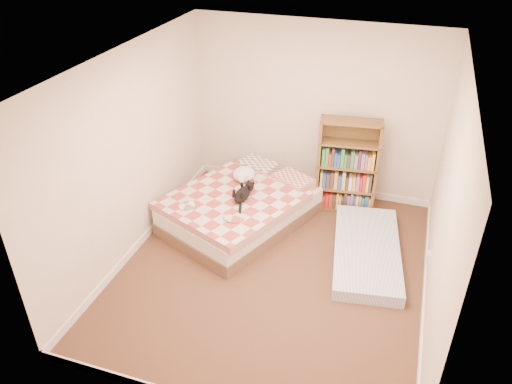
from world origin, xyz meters
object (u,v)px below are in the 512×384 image
(bookshelf, at_px, (346,176))
(white_dog, at_px, (244,174))
(bed, at_px, (241,207))
(black_cat, at_px, (243,193))
(floor_mattress, at_px, (367,251))

(bookshelf, height_order, white_dog, bookshelf)
(bed, height_order, white_dog, white_dog)
(black_cat, height_order, white_dog, white_dog)
(bookshelf, bearing_deg, floor_mattress, -72.79)
(bookshelf, xyz_separation_m, floor_mattress, (0.46, -1.02, -0.43))
(bed, distance_m, floor_mattress, 1.75)
(black_cat, distance_m, white_dog, 0.47)
(bookshelf, relative_size, floor_mattress, 0.77)
(bookshelf, height_order, floor_mattress, bookshelf)
(bookshelf, distance_m, white_dog, 1.41)
(white_dog, bearing_deg, black_cat, -39.42)
(floor_mattress, relative_size, white_dog, 3.91)
(floor_mattress, xyz_separation_m, white_dog, (-1.79, 0.56, 0.47))
(bed, distance_m, bookshelf, 1.52)
(black_cat, bearing_deg, bookshelf, 44.56)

